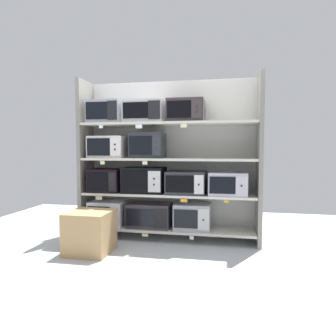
% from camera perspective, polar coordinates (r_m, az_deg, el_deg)
% --- Properties ---
extents(ground, '(6.25, 6.00, 0.02)m').
position_cam_1_polar(ground, '(3.28, -3.47, -18.01)').
color(ground, '#B2B7BC').
extents(back_panel, '(2.45, 0.04, 2.12)m').
position_cam_1_polar(back_panel, '(4.27, 0.61, 1.73)').
color(back_panel, '#B2B2AD').
rests_on(back_panel, ground).
extents(upright_left, '(0.05, 0.44, 2.12)m').
position_cam_1_polar(upright_left, '(4.40, -14.95, 1.66)').
color(upright_left, gray).
rests_on(upright_left, ground).
extents(upright_right, '(0.05, 0.44, 2.12)m').
position_cam_1_polar(upright_right, '(3.98, 16.57, 1.44)').
color(upright_right, gray).
rests_on(upright_right, ground).
extents(shelf_0, '(2.25, 0.44, 0.03)m').
position_cam_1_polar(shelf_0, '(4.17, 0.00, -11.14)').
color(shelf_0, beige).
rests_on(shelf_0, ground).
extents(microwave_0, '(0.46, 0.41, 0.33)m').
position_cam_1_polar(microwave_0, '(4.35, -10.96, -8.14)').
color(microwave_0, silver).
rests_on(microwave_0, shelf_0).
extents(microwave_1, '(0.58, 0.37, 0.32)m').
position_cam_1_polar(microwave_1, '(4.18, -3.48, -8.67)').
color(microwave_1, '#342D37').
rests_on(microwave_1, shelf_0).
extents(microwave_2, '(0.47, 0.36, 0.33)m').
position_cam_1_polar(microwave_2, '(4.07, 4.54, -8.88)').
color(microwave_2, '#9DA1AA').
rests_on(microwave_2, shelf_0).
extents(price_tag_0, '(0.08, 0.00, 0.05)m').
position_cam_1_polar(price_tag_0, '(4.22, -12.62, -11.64)').
color(price_tag_0, white).
extents(price_tag_1, '(0.08, 0.00, 0.04)m').
position_cam_1_polar(price_tag_1, '(4.02, -4.28, -12.26)').
color(price_tag_1, beige).
extents(price_tag_2, '(0.05, 0.00, 0.04)m').
position_cam_1_polar(price_tag_2, '(3.91, 4.40, -12.75)').
color(price_tag_2, white).
extents(shelf_1, '(2.25, 0.44, 0.03)m').
position_cam_1_polar(shelf_1, '(4.07, 0.00, -4.86)').
color(shelf_1, beige).
extents(microwave_3, '(0.43, 0.41, 0.31)m').
position_cam_1_polar(microwave_3, '(4.29, -11.27, -2.22)').
color(microwave_3, black).
rests_on(microwave_3, shelf_1).
extents(microwave_4, '(0.55, 0.39, 0.34)m').
position_cam_1_polar(microwave_4, '(4.12, -4.44, -2.21)').
color(microwave_4, black).
rests_on(microwave_4, shelf_1).
extents(microwave_5, '(0.50, 0.44, 0.29)m').
position_cam_1_polar(microwave_5, '(4.01, 3.40, -2.68)').
color(microwave_5, '#28292F').
rests_on(microwave_5, shelf_1).
extents(microwave_6, '(0.48, 0.43, 0.29)m').
position_cam_1_polar(microwave_6, '(3.98, 11.01, -2.83)').
color(microwave_6, '#B7B4C1').
rests_on(microwave_6, shelf_1).
extents(price_tag_3, '(0.08, 0.00, 0.05)m').
position_cam_1_polar(price_tag_3, '(4.12, -12.67, -5.45)').
color(price_tag_3, beige).
extents(price_tag_4, '(0.09, 0.00, 0.04)m').
position_cam_1_polar(price_tag_4, '(3.82, 2.96, -6.03)').
color(price_tag_4, orange).
extents(price_tag_5, '(0.06, 0.00, 0.03)m').
position_cam_1_polar(price_tag_5, '(3.78, 10.71, -6.12)').
color(price_tag_5, orange).
extents(shelf_2, '(2.25, 0.44, 0.03)m').
position_cam_1_polar(shelf_2, '(4.03, 0.00, 1.64)').
color(shelf_2, beige).
extents(microwave_7, '(0.48, 0.38, 0.29)m').
position_cam_1_polar(microwave_7, '(4.26, -10.98, 3.83)').
color(microwave_7, silver).
rests_on(microwave_7, shelf_2).
extents(microwave_8, '(0.44, 0.35, 0.33)m').
position_cam_1_polar(microwave_8, '(4.08, -3.78, 4.18)').
color(microwave_8, '#2C2F33').
rests_on(microwave_8, shelf_2).
extents(price_tag_6, '(0.06, 0.00, 0.04)m').
position_cam_1_polar(price_tag_6, '(4.05, -12.04, 0.98)').
color(price_tag_6, beige).
extents(price_tag_7, '(0.06, 0.00, 0.04)m').
position_cam_1_polar(price_tag_7, '(3.87, -4.31, 0.94)').
color(price_tag_7, beige).
extents(shelf_3, '(2.25, 0.44, 0.03)m').
position_cam_1_polar(shelf_3, '(4.04, 0.00, 8.18)').
color(shelf_3, beige).
extents(microwave_9, '(0.45, 0.40, 0.30)m').
position_cam_1_polar(microwave_9, '(4.29, -11.28, 10.08)').
color(microwave_9, '#999FA8').
rests_on(microwave_9, shelf_3).
extents(microwave_10, '(0.51, 0.42, 0.29)m').
position_cam_1_polar(microwave_10, '(4.12, -4.27, 10.30)').
color(microwave_10, '#B9B3BC').
rests_on(microwave_10, shelf_3).
extents(microwave_11, '(0.46, 0.40, 0.29)m').
position_cam_1_polar(microwave_11, '(4.02, 3.36, 10.49)').
color(microwave_11, '#342D2E').
rests_on(microwave_11, shelf_3).
extents(price_tag_8, '(0.05, 0.00, 0.04)m').
position_cam_1_polar(price_tag_8, '(4.07, -12.32, 7.49)').
color(price_tag_8, white).
extents(price_tag_9, '(0.09, 0.00, 0.05)m').
position_cam_1_polar(price_tag_9, '(3.89, -5.42, 7.68)').
color(price_tag_9, white).
extents(price_tag_10, '(0.08, 0.00, 0.05)m').
position_cam_1_polar(price_tag_10, '(3.78, 2.92, 7.84)').
color(price_tag_10, beige).
extents(shipping_carton, '(0.48, 0.48, 0.48)m').
position_cam_1_polar(shipping_carton, '(3.73, -14.27, -11.40)').
color(shipping_carton, tan).
rests_on(shipping_carton, ground).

